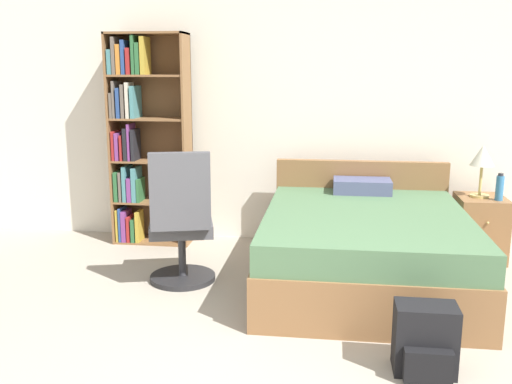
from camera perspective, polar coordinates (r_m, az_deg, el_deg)
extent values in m
cube|color=silver|center=(5.46, 5.61, 8.47)|extent=(9.00, 0.06, 2.60)
cube|color=brown|center=(5.60, -13.97, 5.05)|extent=(0.02, 0.32, 1.98)
cube|color=brown|center=(5.38, -6.87, 5.04)|extent=(0.02, 0.32, 1.98)
cube|color=brown|center=(5.62, -10.01, 5.25)|extent=(0.73, 0.01, 1.98)
cube|color=brown|center=(5.68, -10.11, -4.78)|extent=(0.69, 0.30, 0.02)
cube|color=gold|center=(5.71, -13.41, -3.11)|extent=(0.02, 0.22, 0.31)
cube|color=navy|center=(5.69, -13.18, -3.06)|extent=(0.02, 0.20, 0.33)
cube|color=#7A387F|center=(5.68, -12.82, -3.23)|extent=(0.04, 0.20, 0.30)
cube|color=maroon|center=(5.67, -12.39, -3.51)|extent=(0.03, 0.20, 0.25)
cube|color=#2D6638|center=(5.67, -11.90, -3.59)|extent=(0.04, 0.24, 0.22)
cube|color=gold|center=(5.62, -11.58, -3.33)|extent=(0.03, 0.17, 0.30)
cube|color=brown|center=(5.58, -10.26, -0.89)|extent=(0.69, 0.30, 0.02)
cube|color=#2D6638|center=(5.61, -13.57, 0.62)|extent=(0.04, 0.20, 0.28)
cube|color=#665B51|center=(5.60, -13.14, 0.62)|extent=(0.02, 0.21, 0.28)
cube|color=teal|center=(5.59, -12.71, 0.90)|extent=(0.03, 0.24, 0.34)
cube|color=#7A387F|center=(5.56, -12.34, 0.29)|extent=(0.04, 0.18, 0.23)
cube|color=teal|center=(5.55, -11.84, 0.80)|extent=(0.04, 0.21, 0.33)
cube|color=#2D6638|center=(5.54, -11.46, 0.24)|extent=(0.02, 0.20, 0.22)
cube|color=brown|center=(5.51, -10.42, 3.12)|extent=(0.69, 0.30, 0.02)
cube|color=maroon|center=(5.55, -13.80, 4.57)|extent=(0.02, 0.21, 0.27)
cube|color=#7A387F|center=(5.55, -13.41, 4.51)|extent=(0.03, 0.23, 0.26)
cube|color=maroon|center=(5.53, -13.03, 4.40)|extent=(0.02, 0.22, 0.24)
cube|color=black|center=(5.51, -12.65, 4.73)|extent=(0.04, 0.22, 0.30)
cube|color=#7A387F|center=(5.49, -12.35, 4.93)|extent=(0.02, 0.20, 0.34)
cube|color=black|center=(5.48, -11.95, 4.67)|extent=(0.03, 0.20, 0.29)
cube|color=brown|center=(5.46, -10.58, 7.22)|extent=(0.69, 0.30, 0.02)
cube|color=#665B51|center=(5.52, -13.98, 8.43)|extent=(0.03, 0.22, 0.23)
cube|color=#665B51|center=(5.51, -13.72, 8.99)|extent=(0.02, 0.23, 0.34)
cube|color=navy|center=(5.49, -13.34, 8.67)|extent=(0.03, 0.21, 0.28)
cube|color=#665B51|center=(5.49, -12.88, 8.86)|extent=(0.03, 0.23, 0.31)
cube|color=beige|center=(5.45, -12.53, 8.95)|extent=(0.03, 0.18, 0.33)
cube|color=teal|center=(5.46, -11.94, 8.82)|extent=(0.04, 0.24, 0.29)
cube|color=brown|center=(5.44, -10.74, 11.36)|extent=(0.69, 0.30, 0.02)
cube|color=teal|center=(5.50, -14.18, 12.48)|extent=(0.04, 0.19, 0.22)
cube|color=#665B51|center=(5.49, -13.75, 13.07)|extent=(0.03, 0.21, 0.33)
cube|color=orange|center=(5.48, -13.28, 12.76)|extent=(0.04, 0.22, 0.27)
cube|color=navy|center=(5.45, -12.91, 12.98)|extent=(0.03, 0.19, 0.30)
cube|color=maroon|center=(5.44, -12.41, 12.64)|extent=(0.04, 0.20, 0.24)
cube|color=#2D6638|center=(5.45, -11.87, 13.25)|extent=(0.03, 0.24, 0.35)
cube|color=#2D6638|center=(5.43, -11.46, 12.92)|extent=(0.04, 0.24, 0.28)
cube|color=gold|center=(5.40, -11.03, 13.23)|extent=(0.04, 0.20, 0.33)
cube|color=brown|center=(5.45, -10.90, 15.31)|extent=(0.73, 0.32, 0.02)
cube|color=brown|center=(4.52, 10.76, -6.89)|extent=(1.55, 1.94, 0.37)
cube|color=#4C704C|center=(4.44, 10.91, -3.33)|extent=(1.52, 1.90, 0.21)
cube|color=brown|center=(5.35, 10.36, -1.33)|extent=(1.55, 0.08, 0.83)
cube|color=#4C5175|center=(5.10, 10.56, 0.60)|extent=(0.50, 0.30, 0.12)
cylinder|color=#232326|center=(4.64, -7.33, -8.47)|extent=(0.52, 0.52, 0.04)
cylinder|color=#333338|center=(4.57, -7.40, -6.14)|extent=(0.06, 0.06, 0.36)
cube|color=#4C4C51|center=(4.51, -7.48, -3.38)|extent=(0.59, 0.59, 0.10)
cube|color=#4C4C51|center=(4.16, -7.60, 0.05)|extent=(0.45, 0.19, 0.57)
cube|color=brown|center=(5.41, 21.44, -3.35)|extent=(0.40, 0.47, 0.56)
sphere|color=tan|center=(5.15, 22.17, -2.87)|extent=(0.02, 0.02, 0.02)
cylinder|color=tan|center=(5.34, 21.43, -0.35)|extent=(0.16, 0.16, 0.02)
cylinder|color=tan|center=(5.31, 21.55, 1.11)|extent=(0.02, 0.02, 0.26)
cone|color=beige|center=(5.28, 21.73, 3.43)|extent=(0.21, 0.21, 0.18)
cylinder|color=teal|center=(5.24, 23.18, 0.35)|extent=(0.07, 0.07, 0.21)
cylinder|color=#2D2D33|center=(5.22, 23.29, 1.62)|extent=(0.04, 0.04, 0.02)
cube|color=black|center=(3.37, 16.54, -13.86)|extent=(0.34, 0.21, 0.39)
cube|color=black|center=(3.28, 16.83, -16.33)|extent=(0.25, 0.07, 0.18)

